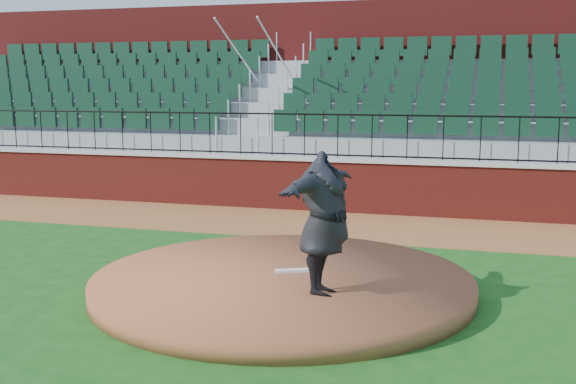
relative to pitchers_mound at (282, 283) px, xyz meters
name	(u,v)px	position (x,y,z in m)	size (l,w,h in m)	color
ground	(258,298)	(-0.25, -0.37, -0.12)	(90.00, 90.00, 0.00)	#174D16
warning_track	(339,225)	(-0.25, 5.03, -0.12)	(34.00, 3.20, 0.01)	brown
field_wall	(354,187)	(-0.25, 6.63, 0.47)	(34.00, 0.35, 1.20)	maroon
wall_cap	(354,160)	(-0.25, 6.63, 1.12)	(34.00, 0.45, 0.10)	#B7B7B7
wall_railing	(355,136)	(-0.25, 6.63, 1.67)	(34.00, 0.05, 1.00)	black
seating_stands	(375,111)	(-0.25, 9.35, 2.18)	(34.00, 5.10, 4.60)	gray
concourse_wall	(390,92)	(-0.25, 12.15, 2.62)	(34.00, 0.50, 5.50)	maroon
pitchers_mound	(282,283)	(0.00, 0.00, 0.00)	(5.54, 5.54, 0.25)	brown
pitching_rubber	(293,270)	(0.10, 0.23, 0.14)	(0.53, 0.13, 0.04)	white
pitcher	(324,223)	(0.79, -0.72, 1.08)	(2.35, 0.64, 1.91)	black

